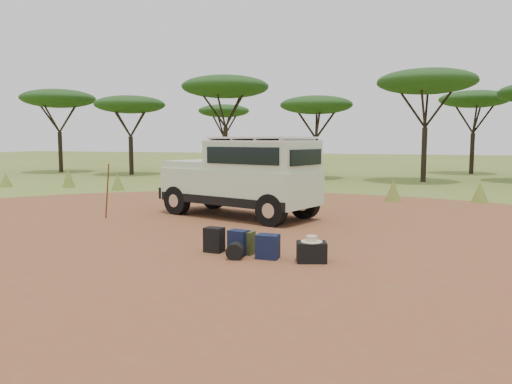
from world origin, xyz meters
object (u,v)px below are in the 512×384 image
(backpack_navy, at_px, (239,243))
(hard_case, at_px, (312,252))
(walking_staff, at_px, (107,191))
(backpack_black, at_px, (214,240))
(backpack_olive, at_px, (245,243))
(safari_vehicle, at_px, (243,179))
(duffel_navy, at_px, (268,247))

(backpack_navy, bearing_deg, hard_case, 7.94)
(walking_staff, relative_size, backpack_black, 3.27)
(walking_staff, height_order, hard_case, walking_staff)
(walking_staff, xyz_separation_m, backpack_olive, (5.25, -2.89, -0.57))
(backpack_black, relative_size, hard_case, 0.94)
(safari_vehicle, distance_m, walking_staff, 3.91)
(hard_case, bearing_deg, duffel_navy, 161.66)
(backpack_black, bearing_deg, backpack_navy, 0.33)
(duffel_navy, distance_m, hard_case, 0.85)
(walking_staff, distance_m, backpack_navy, 5.95)
(walking_staff, relative_size, backpack_olive, 3.55)
(backpack_navy, relative_size, duffel_navy, 1.05)
(backpack_black, distance_m, backpack_navy, 0.55)
(backpack_navy, bearing_deg, backpack_olive, 44.85)
(walking_staff, bearing_deg, backpack_olive, -80.69)
(backpack_black, distance_m, backpack_olive, 0.66)
(duffel_navy, xyz_separation_m, hard_case, (0.85, -0.00, -0.04))
(backpack_black, bearing_deg, walking_staff, 153.06)
(backpack_navy, height_order, hard_case, backpack_navy)
(safari_vehicle, height_order, backpack_black, safari_vehicle)
(safari_vehicle, relative_size, hard_case, 9.49)
(safari_vehicle, height_order, duffel_navy, safari_vehicle)
(backpack_navy, relative_size, backpack_olive, 1.06)
(backpack_navy, bearing_deg, backpack_black, -172.20)
(backpack_navy, height_order, duffel_navy, backpack_navy)
(safari_vehicle, distance_m, hard_case, 5.71)
(backpack_navy, xyz_separation_m, duffel_navy, (0.65, -0.13, -0.01))
(walking_staff, height_order, duffel_navy, walking_staff)
(safari_vehicle, height_order, backpack_olive, safari_vehicle)
(backpack_black, bearing_deg, backpack_olive, 7.54)
(hard_case, bearing_deg, walking_staff, 136.71)
(duffel_navy, bearing_deg, hard_case, -1.64)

